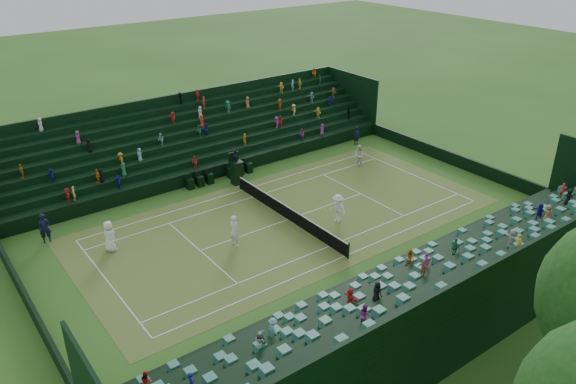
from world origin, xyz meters
name	(u,v)px	position (x,y,z in m)	size (l,w,h in m)	color
ground	(288,220)	(0.00, 0.00, 0.00)	(160.00, 160.00, 0.00)	#2D5C1D
court_surface	(288,220)	(0.00, 0.00, 0.01)	(12.97, 26.77, 0.01)	#40802A
perimeter_wall_north	(448,157)	(0.00, 15.88, 0.50)	(17.17, 0.20, 1.00)	black
perimeter_wall_south	(28,303)	(0.00, -15.88, 0.50)	(17.17, 0.20, 1.00)	black
perimeter_wall_east	(383,273)	(8.48, 0.00, 0.50)	(0.20, 31.77, 1.00)	black
perimeter_wall_west	(221,170)	(-8.48, 0.00, 0.50)	(0.20, 31.77, 1.00)	black
north_grandstand	(448,295)	(12.66, 0.00, 1.55)	(6.60, 32.00, 4.90)	black
south_grandstand	(194,142)	(-12.66, 0.00, 1.55)	(6.60, 32.00, 4.90)	black
tennis_net	(288,213)	(0.00, 0.00, 0.53)	(11.67, 0.10, 1.06)	black
umpire_chair	(236,170)	(-6.68, 0.25, 1.14)	(0.85, 0.85, 2.67)	black
courtside_chairs	(220,175)	(-7.95, -0.38, 0.42)	(0.51, 5.48, 1.10)	black
player_near_west	(109,236)	(-3.15, -10.56, 0.96)	(0.94, 0.61, 1.92)	white
player_near_east	(235,231)	(0.67, -4.41, 1.00)	(0.73, 0.48, 2.01)	white
player_far_west	(359,155)	(-3.90, 9.81, 0.85)	(0.82, 0.64, 1.69)	white
player_far_east	(338,208)	(2.05, 2.42, 0.95)	(1.22, 0.71, 1.89)	white
line_judge_north	(357,136)	(-7.42, 12.84, 0.80)	(0.58, 0.38, 1.59)	black
line_judge_south	(45,228)	(-6.40, -13.29, 0.93)	(0.68, 0.45, 1.87)	black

